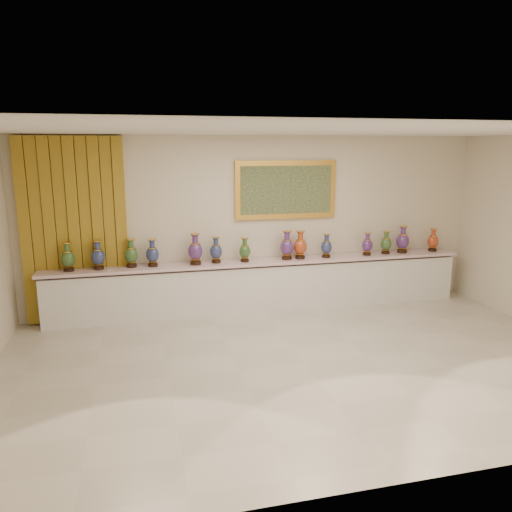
{
  "coord_description": "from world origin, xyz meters",
  "views": [
    {
      "loc": [
        -2.09,
        -5.83,
        2.8
      ],
      "look_at": [
        -0.25,
        1.7,
        1.11
      ],
      "focal_mm": 35.0,
      "sensor_mm": 36.0,
      "label": 1
    }
  ],
  "objects_px": {
    "counter": "(262,286)",
    "vase_1": "(98,256)",
    "vase_0": "(68,258)",
    "vase_2": "(131,254)"
  },
  "relations": [
    {
      "from": "counter",
      "to": "vase_1",
      "type": "bearing_deg",
      "value": -179.66
    },
    {
      "from": "vase_0",
      "to": "counter",
      "type": "bearing_deg",
      "value": 0.53
    },
    {
      "from": "vase_1",
      "to": "counter",
      "type": "bearing_deg",
      "value": 0.34
    },
    {
      "from": "vase_2",
      "to": "counter",
      "type": "bearing_deg",
      "value": -0.4
    },
    {
      "from": "vase_0",
      "to": "vase_1",
      "type": "relative_size",
      "value": 0.98
    },
    {
      "from": "counter",
      "to": "vase_1",
      "type": "xyz_separation_m",
      "value": [
        -2.69,
        -0.02,
        0.67
      ]
    },
    {
      "from": "counter",
      "to": "vase_0",
      "type": "relative_size",
      "value": 15.9
    },
    {
      "from": "counter",
      "to": "vase_2",
      "type": "height_order",
      "value": "vase_2"
    },
    {
      "from": "vase_2",
      "to": "vase_1",
      "type": "bearing_deg",
      "value": -176.5
    },
    {
      "from": "counter",
      "to": "vase_2",
      "type": "bearing_deg",
      "value": 179.6
    }
  ]
}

